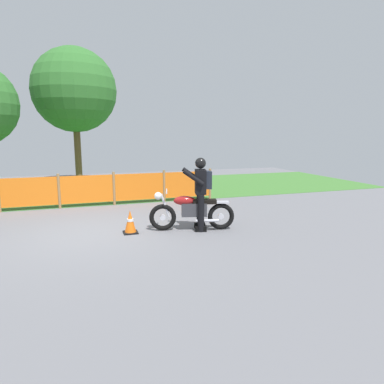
# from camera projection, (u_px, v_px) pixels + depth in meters

# --- Properties ---
(ground) EXTENTS (24.00, 24.00, 0.02)m
(ground) POSITION_uv_depth(u_px,v_px,m) (92.00, 233.00, 7.85)
(ground) COLOR slate
(grass_verge) EXTENTS (24.00, 6.18, 0.01)m
(grass_verge) POSITION_uv_depth(u_px,v_px,m) (86.00, 191.00, 13.53)
(grass_verge) COLOR #427A33
(grass_verge) RESTS_ON ground
(barrier_fence) EXTENTS (8.15, 0.08, 1.05)m
(barrier_fence) POSITION_uv_depth(u_px,v_px,m) (87.00, 189.00, 10.55)
(barrier_fence) COLOR #997547
(barrier_fence) RESTS_ON ground
(tree_near_left) EXTENTS (3.50, 3.50, 5.77)m
(tree_near_left) POSITION_uv_depth(u_px,v_px,m) (74.00, 90.00, 14.47)
(tree_near_left) COLOR brown
(tree_near_left) RESTS_ON ground
(motorcycle_lead) EXTENTS (1.95, 0.75, 0.94)m
(motorcycle_lead) POSITION_uv_depth(u_px,v_px,m) (191.00, 211.00, 8.01)
(motorcycle_lead) COLOR black
(motorcycle_lead) RESTS_ON ground
(rider_lead) EXTENTS (0.75, 0.64, 1.69)m
(rider_lead) POSITION_uv_depth(u_px,v_px,m) (201.00, 190.00, 7.94)
(rider_lead) COLOR black
(rider_lead) RESTS_ON ground
(traffic_cone) EXTENTS (0.32, 0.32, 0.53)m
(traffic_cone) POSITION_uv_depth(u_px,v_px,m) (130.00, 222.00, 7.78)
(traffic_cone) COLOR black
(traffic_cone) RESTS_ON ground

